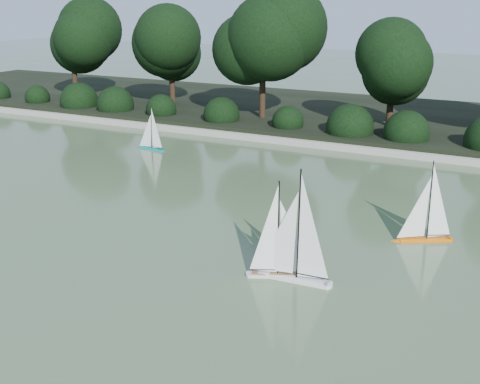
{
  "coord_description": "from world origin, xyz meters",
  "views": [
    {
      "loc": [
        4.94,
        -6.73,
        4.1
      ],
      "look_at": [
        0.35,
        2.51,
        0.7
      ],
      "focal_mm": 45.0,
      "sensor_mm": 36.0,
      "label": 1
    }
  ],
  "objects_px": {
    "sailboat_white_a": "(287,261)",
    "sailboat_white_b": "(286,262)",
    "sailboat_teal": "(149,142)",
    "sailboat_orange": "(421,228)"
  },
  "relations": [
    {
      "from": "sailboat_orange",
      "to": "sailboat_white_a",
      "type": "bearing_deg",
      "value": -122.4
    },
    {
      "from": "sailboat_white_b",
      "to": "sailboat_orange",
      "type": "distance_m",
      "value": 2.81
    },
    {
      "from": "sailboat_white_b",
      "to": "sailboat_teal",
      "type": "relative_size",
      "value": 1.25
    },
    {
      "from": "sailboat_teal",
      "to": "sailboat_white_b",
      "type": "bearing_deg",
      "value": -41.53
    },
    {
      "from": "sailboat_white_a",
      "to": "sailboat_white_b",
      "type": "bearing_deg",
      "value": 118.94
    },
    {
      "from": "sailboat_white_a",
      "to": "sailboat_teal",
      "type": "height_order",
      "value": "sailboat_white_a"
    },
    {
      "from": "sailboat_white_a",
      "to": "sailboat_teal",
      "type": "bearing_deg",
      "value": 138.31
    },
    {
      "from": "sailboat_white_a",
      "to": "sailboat_white_b",
      "type": "relative_size",
      "value": 1.15
    },
    {
      "from": "sailboat_white_b",
      "to": "sailboat_teal",
      "type": "distance_m",
      "value": 8.59
    },
    {
      "from": "sailboat_orange",
      "to": "sailboat_teal",
      "type": "relative_size",
      "value": 1.19
    }
  ]
}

